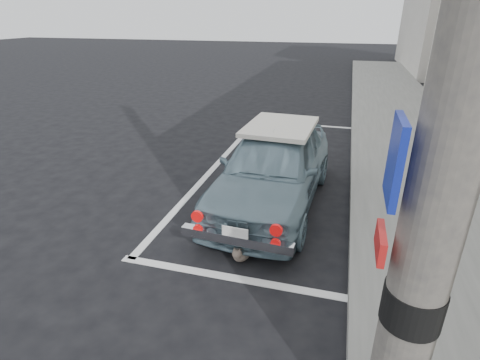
# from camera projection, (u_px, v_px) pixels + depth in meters

# --- Properties ---
(ground) EXTENTS (80.00, 80.00, 0.00)m
(ground) POSITION_uv_depth(u_px,v_px,m) (210.00, 249.00, 5.03)
(ground) COLOR black
(ground) RESTS_ON ground
(sidewalk) EXTENTS (2.80, 40.00, 0.15)m
(sidewalk) POSITION_uv_depth(u_px,v_px,m) (441.00, 206.00, 5.97)
(sidewalk) COLOR slate
(sidewalk) RESTS_ON ground
(pline_rear) EXTENTS (3.00, 0.12, 0.01)m
(pline_rear) POSITION_uv_depth(u_px,v_px,m) (235.00, 278.00, 4.46)
(pline_rear) COLOR silver
(pline_rear) RESTS_ON ground
(pline_front) EXTENTS (3.00, 0.12, 0.01)m
(pline_front) POSITION_uv_depth(u_px,v_px,m) (304.00, 125.00, 10.62)
(pline_front) COLOR silver
(pline_front) RESTS_ON ground
(pline_side) EXTENTS (0.12, 7.00, 0.01)m
(pline_side) POSITION_uv_depth(u_px,v_px,m) (218.00, 163.00, 7.89)
(pline_side) COLOR silver
(pline_side) RESTS_ON ground
(retro_coupe) EXTENTS (1.71, 3.82, 1.27)m
(retro_coupe) POSITION_uv_depth(u_px,v_px,m) (274.00, 166.00, 6.02)
(retro_coupe) COLOR gray
(retro_coupe) RESTS_ON ground
(cat) EXTENTS (0.27, 0.48, 0.26)m
(cat) POSITION_uv_depth(u_px,v_px,m) (242.00, 252.00, 4.76)
(cat) COLOR #6D6153
(cat) RESTS_ON ground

